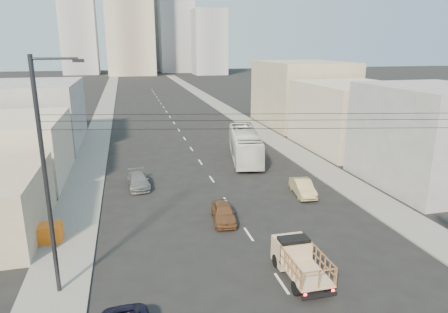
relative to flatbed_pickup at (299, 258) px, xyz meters
name	(u,v)px	position (x,y,z in m)	size (l,w,h in m)	color
ground	(297,306)	(-1.18, -2.47, -1.09)	(420.00, 420.00, 0.00)	black
sidewalk_left	(106,108)	(-12.93, 67.53, -1.03)	(3.50, 180.00, 0.12)	slate
sidewalk_right	(216,104)	(10.57, 67.53, -1.03)	(3.50, 180.00, 0.12)	slate
lane_dashes	(172,120)	(-1.18, 50.53, -1.09)	(0.15, 104.00, 0.01)	silver
flatbed_pickup	(299,258)	(0.00, 0.00, 0.00)	(1.95, 4.41, 1.90)	tan
city_bus	(245,144)	(3.96, 23.67, 0.58)	(2.81, 12.01, 3.35)	silver
sedan_brown	(223,212)	(-2.34, 8.02, -0.42)	(1.58, 3.94, 1.34)	brown
sedan_tan	(303,188)	(5.52, 11.57, -0.43)	(1.41, 4.05, 1.33)	tan
sedan_grey	(138,180)	(-8.07, 16.89, -0.46)	(1.78, 4.38, 1.27)	slate
streetlamp_left	(47,174)	(-12.57, 1.53, 5.34)	(2.36, 0.25, 12.00)	#2D2D33
overhead_wires	(293,121)	(-1.18, -0.97, 7.87)	(23.01, 5.02, 0.72)	black
crate_stack	(47,233)	(-14.18, 7.46, -0.40)	(1.80, 1.20, 1.14)	orange
bldg_right_near	(432,136)	(17.82, 11.53, 3.41)	(10.00, 12.00, 9.00)	gray
bldg_right_mid	(352,116)	(18.32, 25.53, 2.91)	(11.00, 14.00, 8.00)	#BFB399
bldg_right_far	(302,93)	(18.82, 41.53, 3.91)	(12.00, 16.00, 10.00)	tan
bldg_left_mid	(2,151)	(-20.18, 21.53, 1.91)	(11.00, 12.00, 6.00)	#BFB399
bldg_left_far	(30,114)	(-20.68, 36.53, 2.91)	(12.00, 16.00, 8.00)	gray
high_rise_tower	(128,3)	(-5.18, 167.53, 28.91)	(20.00, 20.00, 60.00)	gray
midrise_ne	(176,30)	(16.82, 182.53, 18.91)	(16.00, 16.00, 40.00)	#94969C
midrise_nw	(79,35)	(-27.18, 177.53, 15.91)	(15.00, 15.00, 34.00)	#94969C
midrise_back	(149,26)	(4.82, 197.53, 20.91)	(18.00, 18.00, 44.00)	gray
midrise_east	(209,42)	(28.82, 162.53, 12.91)	(14.00, 14.00, 28.00)	#94969C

